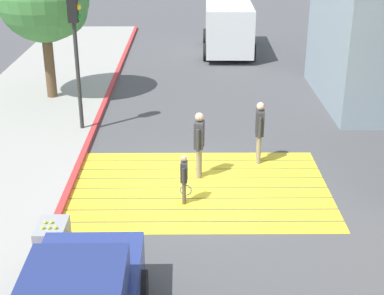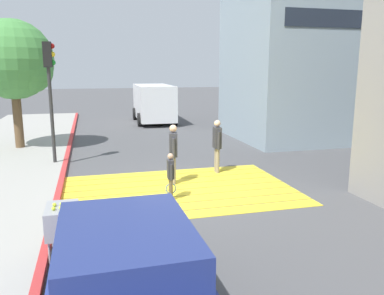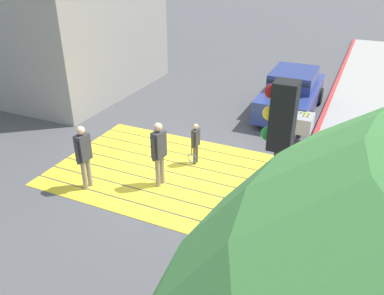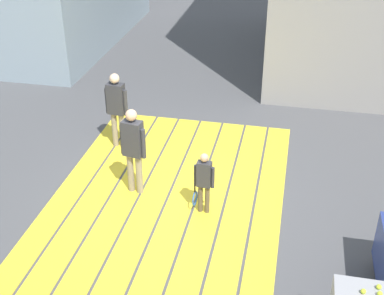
{
  "view_description": "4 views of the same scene",
  "coord_description": "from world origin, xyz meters",
  "px_view_note": "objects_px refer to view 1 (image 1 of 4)",
  "views": [
    {
      "loc": [
        -0.3,
        -12.66,
        6.53
      ],
      "look_at": [
        -0.2,
        0.19,
        1.03
      ],
      "focal_mm": 53.16,
      "sensor_mm": 36.0,
      "label": 1
    },
    {
      "loc": [
        -2.33,
        -10.28,
        3.35
      ],
      "look_at": [
        0.56,
        0.7,
        1.06
      ],
      "focal_mm": 36.5,
      "sensor_mm": 36.0,
      "label": 2
    },
    {
      "loc": [
        -4.39,
        8.21,
        5.59
      ],
      "look_at": [
        -0.45,
        -0.38,
        0.7
      ],
      "focal_mm": 36.55,
      "sensor_mm": 36.0,
      "label": 3
    },
    {
      "loc": [
        -8.06,
        -2.15,
        5.85
      ],
      "look_at": [
        0.21,
        -0.42,
        0.99
      ],
      "focal_mm": 49.02,
      "sensor_mm": 36.0,
      "label": 4
    }
  ],
  "objects_px": {
    "pedestrian_adult_trailing": "(260,128)",
    "tennis_ball_cart": "(52,236)",
    "traffic_light_corner": "(76,35)",
    "pedestrian_child_with_racket": "(184,177)",
    "van_down_street": "(228,26)",
    "pedestrian_adult_lead": "(199,140)"
  },
  "relations": [
    {
      "from": "van_down_street",
      "to": "traffic_light_corner",
      "type": "height_order",
      "value": "traffic_light_corner"
    },
    {
      "from": "pedestrian_adult_trailing",
      "to": "pedestrian_child_with_racket",
      "type": "xyz_separation_m",
      "value": [
        -2.02,
        -2.3,
        -0.32
      ]
    },
    {
      "from": "van_down_street",
      "to": "tennis_ball_cart",
      "type": "xyz_separation_m",
      "value": [
        -4.53,
        -17.6,
        -0.58
      ]
    },
    {
      "from": "tennis_ball_cart",
      "to": "pedestrian_adult_trailing",
      "type": "xyz_separation_m",
      "value": [
        4.53,
        4.88,
        0.32
      ]
    },
    {
      "from": "pedestrian_adult_trailing",
      "to": "tennis_ball_cart",
      "type": "bearing_deg",
      "value": -132.87
    },
    {
      "from": "traffic_light_corner",
      "to": "pedestrian_adult_trailing",
      "type": "distance_m",
      "value": 6.07
    },
    {
      "from": "traffic_light_corner",
      "to": "pedestrian_child_with_racket",
      "type": "xyz_separation_m",
      "value": [
        3.19,
        -4.67,
        -2.34
      ]
    },
    {
      "from": "pedestrian_adult_lead",
      "to": "pedestrian_child_with_racket",
      "type": "height_order",
      "value": "pedestrian_adult_lead"
    },
    {
      "from": "van_down_street",
      "to": "tennis_ball_cart",
      "type": "relative_size",
      "value": 5.16
    },
    {
      "from": "pedestrian_adult_lead",
      "to": "pedestrian_adult_trailing",
      "type": "bearing_deg",
      "value": 28.48
    },
    {
      "from": "pedestrian_child_with_racket",
      "to": "traffic_light_corner",
      "type": "bearing_deg",
      "value": 124.31
    },
    {
      "from": "pedestrian_adult_trailing",
      "to": "pedestrian_adult_lead",
      "type": "bearing_deg",
      "value": -151.52
    },
    {
      "from": "tennis_ball_cart",
      "to": "pedestrian_child_with_racket",
      "type": "distance_m",
      "value": 3.6
    },
    {
      "from": "traffic_light_corner",
      "to": "tennis_ball_cart",
      "type": "relative_size",
      "value": 4.17
    },
    {
      "from": "van_down_street",
      "to": "pedestrian_adult_trailing",
      "type": "xyz_separation_m",
      "value": [
        0.0,
        -12.72,
        -0.26
      ]
    },
    {
      "from": "van_down_street",
      "to": "tennis_ball_cart",
      "type": "bearing_deg",
      "value": -104.43
    },
    {
      "from": "van_down_street",
      "to": "pedestrian_adult_lead",
      "type": "xyz_separation_m",
      "value": [
        -1.64,
        -13.61,
        -0.25
      ]
    },
    {
      "from": "traffic_light_corner",
      "to": "pedestrian_adult_lead",
      "type": "relative_size",
      "value": 2.4
    },
    {
      "from": "pedestrian_adult_trailing",
      "to": "pedestrian_child_with_racket",
      "type": "height_order",
      "value": "pedestrian_adult_trailing"
    },
    {
      "from": "pedestrian_adult_trailing",
      "to": "pedestrian_child_with_racket",
      "type": "bearing_deg",
      "value": -131.3
    },
    {
      "from": "pedestrian_adult_lead",
      "to": "pedestrian_child_with_racket",
      "type": "relative_size",
      "value": 1.42
    },
    {
      "from": "van_down_street",
      "to": "pedestrian_child_with_racket",
      "type": "bearing_deg",
      "value": -97.66
    }
  ]
}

